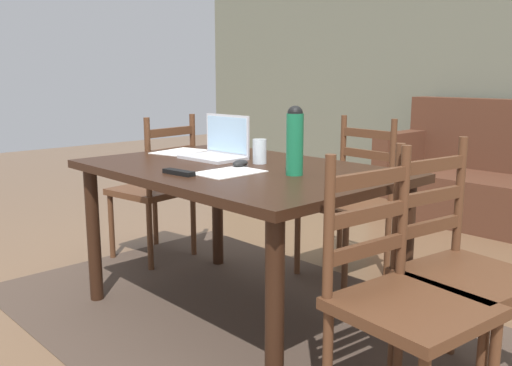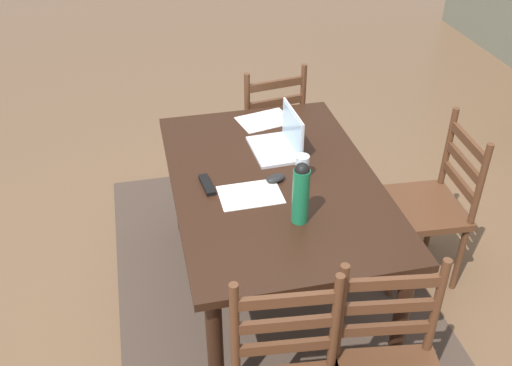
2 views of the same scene
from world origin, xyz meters
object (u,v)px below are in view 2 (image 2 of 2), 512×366
dining_table (274,194)px  laptop (282,140)px  tv_remote (207,185)px  drinking_glass (302,167)px  chair_left_far (266,128)px  chair_far_head (427,205)px  computer_mouse (277,178)px  water_bottle (301,192)px

dining_table → laptop: size_ratio=4.59×
laptop → tv_remote: size_ratio=1.94×
laptop → drinking_glass: size_ratio=2.72×
drinking_glass → chair_left_far: bearing=176.2°
chair_far_head → tv_remote: (-0.01, -1.21, 0.31)m
chair_far_head → dining_table: bearing=-90.2°
laptop → tv_remote: bearing=-60.0°
dining_table → chair_far_head: (0.00, 0.88, -0.21)m
computer_mouse → tv_remote: size_ratio=0.59×
laptop → tv_remote: 0.51m
drinking_glass → computer_mouse: drinking_glass is taller
tv_remote → computer_mouse: bearing=-10.9°
laptop → computer_mouse: bearing=-19.4°
dining_table → water_bottle: water_bottle is taller
dining_table → laptop: laptop is taller
water_bottle → tv_remote: (-0.36, -0.36, -0.15)m
chair_far_head → computer_mouse: (0.02, -0.87, 0.32)m
chair_left_far → computer_mouse: 1.13m
computer_mouse → tv_remote: computer_mouse is taller
chair_far_head → drinking_glass: size_ratio=7.80×
water_bottle → computer_mouse: (-0.33, -0.02, -0.14)m
drinking_glass → tv_remote: drinking_glass is taller
dining_table → water_bottle: 0.43m
chair_far_head → water_bottle: size_ratio=3.14×
water_bottle → drinking_glass: (-0.34, 0.11, -0.10)m
drinking_glass → tv_remote: bearing=-92.4°
dining_table → computer_mouse: 0.11m
chair_left_far → water_bottle: size_ratio=3.14×
dining_table → laptop: bearing=158.3°
drinking_glass → computer_mouse: (0.01, -0.13, -0.04)m
chair_left_far → chair_far_head: bearing=32.4°
chair_left_far → drinking_glass: (1.06, -0.07, 0.36)m
chair_left_far → laptop: 0.87m
chair_left_far → laptop: laptop is taller
tv_remote → chair_left_far: bearing=56.3°
drinking_glass → dining_table: bearing=-94.5°
laptop → drinking_glass: laptop is taller
tv_remote → drinking_glass: bearing=-8.4°
laptop → water_bottle: water_bottle is taller
laptop → chair_left_far: bearing=172.5°
water_bottle → computer_mouse: water_bottle is taller
computer_mouse → water_bottle: bearing=-12.2°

